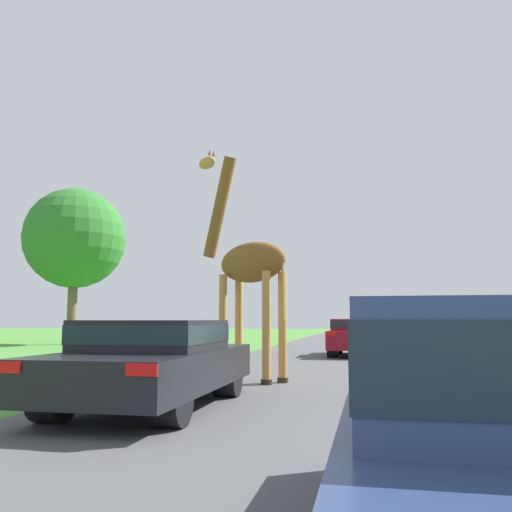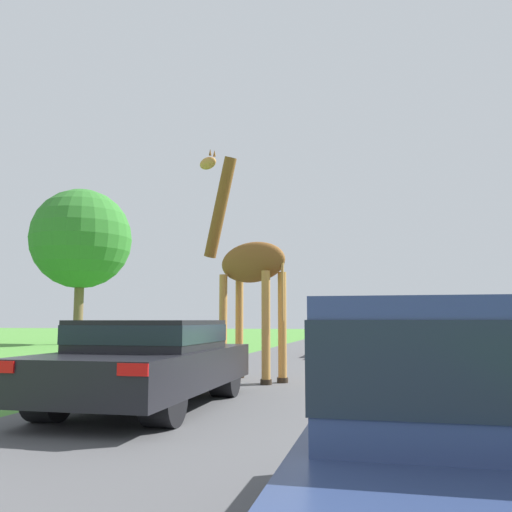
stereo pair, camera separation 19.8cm
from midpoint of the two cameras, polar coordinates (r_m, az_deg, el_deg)
name	(u,v)px [view 1 (the left image)]	position (r m, az deg, el deg)	size (l,w,h in m)	color
road	(352,345)	(29.17, 9.84, -9.21)	(7.69, 120.00, 0.00)	#4C4C4F
giraffe_near_road	(246,266)	(11.99, -1.51, -1.02)	(2.58, 1.88, 5.44)	#B77F3D
car_queue_right	(357,336)	(20.34, 10.29, -8.28)	(1.99, 3.95, 1.33)	maroon
car_queue_left	(402,334)	(24.59, 14.86, -7.98)	(1.82, 4.09, 1.26)	#144C28
car_far_ahead	(153,359)	(8.43, -11.47, -10.62)	(1.98, 4.55, 1.30)	black
car_verge_right	(477,353)	(11.00, 21.74, -9.45)	(1.79, 4.57, 1.27)	silver
tree_centre_back	(75,239)	(31.21, -18.71, 1.73)	(5.46, 5.46, 8.47)	brown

